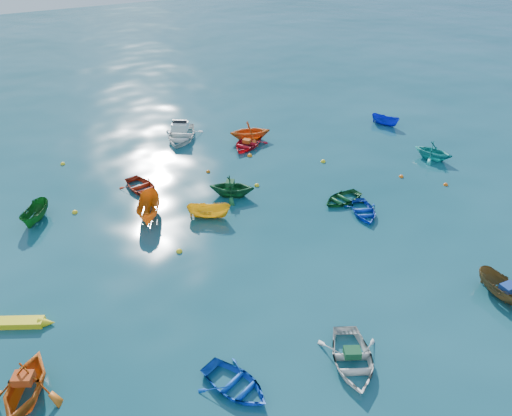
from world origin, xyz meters
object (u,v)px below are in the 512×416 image
dinghy_white_near (351,363)px  kayak_yellow (7,325)px  dinghy_blue_sw (236,388)px  dinghy_blue_se (363,214)px  motorboat_white (181,139)px

dinghy_white_near → kayak_yellow: (-11.93, 9.31, 0.00)m
dinghy_blue_sw → kayak_yellow: dinghy_blue_sw is taller
dinghy_blue_sw → kayak_yellow: (-7.25, 8.03, 0.00)m
dinghy_blue_se → kayak_yellow: 19.87m
dinghy_white_near → motorboat_white: 24.60m
dinghy_white_near → dinghy_blue_se: dinghy_white_near is taller
dinghy_white_near → dinghy_blue_se: bearing=75.2°
dinghy_white_near → kayak_yellow: size_ratio=0.88×
dinghy_white_near → dinghy_blue_sw: bearing=-167.6°
dinghy_blue_sw → dinghy_white_near: (4.68, -1.28, 0.00)m
kayak_yellow → motorboat_white: 21.02m
dinghy_blue_se → kayak_yellow: bearing=-157.4°
motorboat_white → kayak_yellow: bearing=-99.8°
dinghy_white_near → dinghy_blue_se: (7.93, 8.65, 0.00)m
dinghy_white_near → motorboat_white: (2.65, 24.45, 0.00)m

